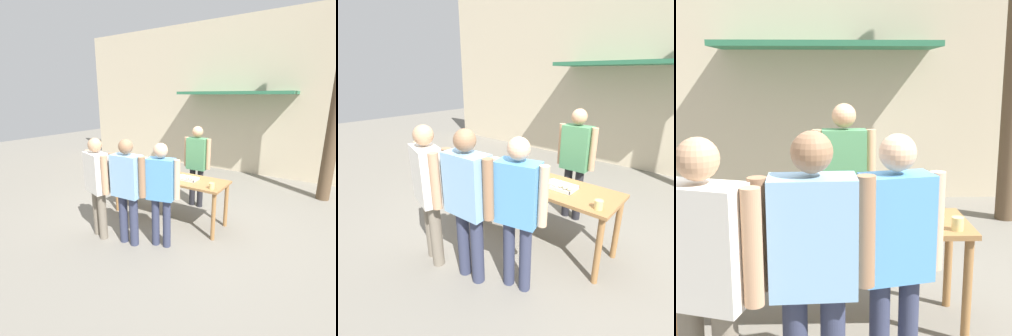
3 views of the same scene
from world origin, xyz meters
The scene contains 12 objects.
ground_plane centered at (0.00, 0.00, 0.00)m, with size 24.00×24.00×0.00m, color slate.
building_facade_back centered at (0.00, 3.98, 2.26)m, with size 12.00×1.11×4.50m.
serving_table centered at (0.00, 0.00, 0.76)m, with size 2.26×0.70×0.87m.
food_tray_sausages centered at (-0.46, -0.01, 0.88)m, with size 0.45×0.26×0.04m.
food_tray_buns centered at (0.42, -0.01, 0.89)m, with size 0.38×0.25×0.05m.
condiment_jar_mustard centered at (-1.00, -0.24, 0.91)m, with size 0.06×0.06×0.08m.
condiment_jar_ketchup centered at (-0.92, -0.23, 0.91)m, with size 0.06×0.06×0.08m.
beer_cup centered at (0.99, -0.23, 0.92)m, with size 0.09×0.09×0.10m.
person_server_behind_table centered at (0.18, 0.83, 1.03)m, with size 0.60×0.23×1.73m.
person_customer_holding_hotdog centered at (-0.59, -1.20, 1.00)m, with size 0.63×0.37×1.69m.
person_customer_with_cup centered at (0.44, -0.88, 0.99)m, with size 0.59×0.32×1.66m.
person_customer_waiting_in_line centered at (-0.04, -1.10, 1.01)m, with size 0.67×0.28×1.71m.
Camera 2 is at (1.84, -2.68, 2.19)m, focal length 28.00 mm.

